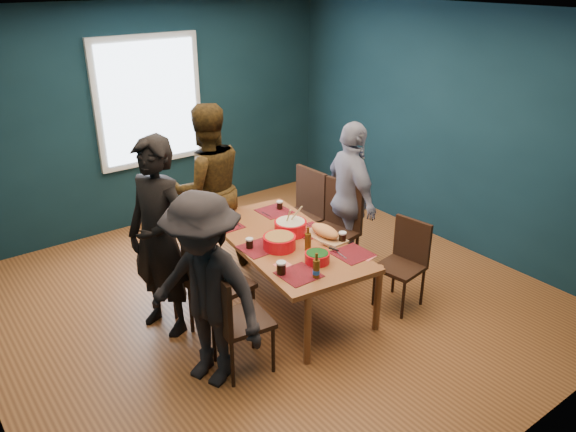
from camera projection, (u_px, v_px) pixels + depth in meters
name	position (u px, v px, depth m)	size (l,w,h in m)	color
room	(251.00, 162.00, 5.20)	(5.01, 5.01, 2.71)	#9B5B2D
dining_table	(285.00, 246.00, 5.27)	(1.13, 1.93, 0.70)	brown
chair_left_far	(172.00, 256.00, 5.25)	(0.43, 0.43, 0.95)	black
chair_left_mid	(211.00, 279.00, 4.79)	(0.51, 0.51, 1.02)	black
chair_left_near	(232.00, 314.00, 4.39)	(0.47, 0.47, 0.93)	black
chair_right_far	(303.00, 208.00, 6.17)	(0.48, 0.48, 1.02)	black
chair_right_mid	(337.00, 222.00, 5.83)	(0.54, 0.54, 1.03)	black
chair_right_near	(406.00, 257.00, 5.35)	(0.44, 0.44, 0.86)	black
person_far_left	(159.00, 238.00, 4.81)	(0.66, 0.43, 1.80)	black
person_back	(207.00, 188.00, 5.89)	(0.87, 0.68, 1.80)	black
person_right	(351.00, 199.00, 5.84)	(0.96, 0.40, 1.63)	white
person_near_left	(205.00, 292.00, 4.21)	(1.03, 0.59, 1.60)	black
bowl_salad	(279.00, 242.00, 5.06)	(0.30, 0.30, 0.12)	red
bowl_dumpling	(290.00, 227.00, 5.34)	(0.31, 0.31, 0.29)	red
bowl_herbs	(317.00, 257.00, 4.82)	(0.22, 0.22, 0.09)	red
cutting_board	(325.00, 232.00, 5.26)	(0.26, 0.54, 0.12)	tan
small_bowl	(218.00, 222.00, 5.51)	(0.16, 0.16, 0.07)	black
beer_bottle_a	(316.00, 269.00, 4.57)	(0.06, 0.06, 0.22)	#4D300D
beer_bottle_b	(308.00, 241.00, 5.02)	(0.06, 0.06, 0.22)	#4D300D
cola_glass_a	(281.00, 267.00, 4.63)	(0.08, 0.08, 0.11)	black
cola_glass_b	(342.00, 237.00, 5.17)	(0.07, 0.07, 0.10)	black
cola_glass_c	(280.00, 205.00, 5.88)	(0.07, 0.07, 0.09)	black
cola_glass_d	(250.00, 243.00, 5.06)	(0.07, 0.07, 0.10)	black
napkin_a	(313.00, 229.00, 5.45)	(0.16, 0.16, 0.00)	#DE645D
napkin_b	(283.00, 265.00, 4.79)	(0.13, 0.13, 0.00)	#DE645D
napkin_c	(366.00, 256.00, 4.94)	(0.14, 0.14, 0.00)	#DE645D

